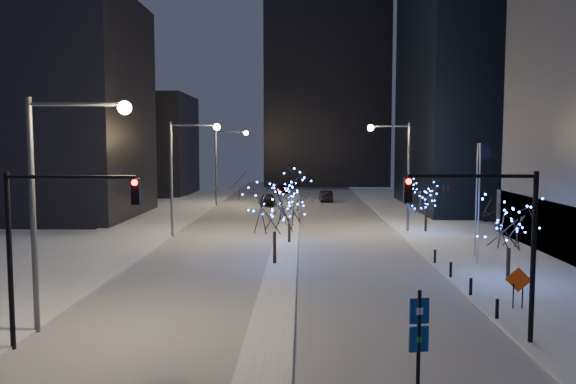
{
  "coord_description": "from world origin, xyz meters",
  "views": [
    {
      "loc": [
        1.35,
        -21.14,
        8.03
      ],
      "look_at": [
        0.42,
        14.7,
        5.0
      ],
      "focal_mm": 35.0,
      "sensor_mm": 36.0,
      "label": 1
    }
  ],
  "objects_px": {
    "holiday_tree_median_far": "(289,205)",
    "wayfinding_sign": "(419,333)",
    "car_far": "(282,189)",
    "street_lamp_east": "(399,162)",
    "traffic_signal_west": "(48,230)",
    "car_mid": "(326,196)",
    "street_lamp_w_mid": "(183,162)",
    "car_near": "(267,200)",
    "holiday_tree_plaza_near": "(510,225)",
    "street_lamp_w_near": "(57,181)",
    "holiday_tree_plaza_far": "(426,199)",
    "traffic_signal_east": "(495,228)",
    "holiday_tree_median_near": "(275,204)",
    "construction_sign": "(518,284)",
    "street_lamp_w_far": "(224,156)"
  },
  "relations": [
    {
      "from": "street_lamp_w_mid",
      "to": "wayfinding_sign",
      "type": "xyz_separation_m",
      "value": [
        13.94,
        -30.95,
        -4.34
      ]
    },
    {
      "from": "wayfinding_sign",
      "to": "car_far",
      "type": "bearing_deg",
      "value": 84.45
    },
    {
      "from": "wayfinding_sign",
      "to": "holiday_tree_median_far",
      "type": "bearing_deg",
      "value": 88.78
    },
    {
      "from": "street_lamp_w_mid",
      "to": "holiday_tree_median_near",
      "type": "relative_size",
      "value": 1.6
    },
    {
      "from": "street_lamp_w_near",
      "to": "street_lamp_w_far",
      "type": "height_order",
      "value": "same"
    },
    {
      "from": "street_lamp_w_mid",
      "to": "car_near",
      "type": "bearing_deg",
      "value": 77.47
    },
    {
      "from": "wayfinding_sign",
      "to": "car_near",
      "type": "bearing_deg",
      "value": 87.52
    },
    {
      "from": "street_lamp_east",
      "to": "street_lamp_w_mid",
      "type": "bearing_deg",
      "value": -171.04
    },
    {
      "from": "street_lamp_w_far",
      "to": "traffic_signal_west",
      "type": "distance_m",
      "value": 52.04
    },
    {
      "from": "holiday_tree_plaza_near",
      "to": "traffic_signal_east",
      "type": "bearing_deg",
      "value": -113.08
    },
    {
      "from": "street_lamp_w_near",
      "to": "car_mid",
      "type": "distance_m",
      "value": 57.95
    },
    {
      "from": "wayfinding_sign",
      "to": "construction_sign",
      "type": "height_order",
      "value": "wayfinding_sign"
    },
    {
      "from": "traffic_signal_west",
      "to": "traffic_signal_east",
      "type": "bearing_deg",
      "value": 3.29
    },
    {
      "from": "holiday_tree_median_far",
      "to": "construction_sign",
      "type": "height_order",
      "value": "holiday_tree_median_far"
    },
    {
      "from": "car_far",
      "to": "traffic_signal_west",
      "type": "bearing_deg",
      "value": -101.21
    },
    {
      "from": "traffic_signal_east",
      "to": "wayfinding_sign",
      "type": "distance_m",
      "value": 6.84
    },
    {
      "from": "street_lamp_w_near",
      "to": "holiday_tree_median_far",
      "type": "bearing_deg",
      "value": 67.12
    },
    {
      "from": "wayfinding_sign",
      "to": "traffic_signal_west",
      "type": "bearing_deg",
      "value": 152.79
    },
    {
      "from": "street_lamp_w_far",
      "to": "street_lamp_east",
      "type": "bearing_deg",
      "value": -49.15
    },
    {
      "from": "traffic_signal_west",
      "to": "holiday_tree_median_near",
      "type": "distance_m",
      "value": 17.58
    },
    {
      "from": "traffic_signal_west",
      "to": "traffic_signal_east",
      "type": "height_order",
      "value": "same"
    },
    {
      "from": "traffic_signal_west",
      "to": "car_near",
      "type": "distance_m",
      "value": 52.84
    },
    {
      "from": "holiday_tree_median_near",
      "to": "construction_sign",
      "type": "distance_m",
      "value": 16.08
    },
    {
      "from": "holiday_tree_plaza_near",
      "to": "construction_sign",
      "type": "distance_m",
      "value": 6.18
    },
    {
      "from": "street_lamp_w_mid",
      "to": "car_mid",
      "type": "height_order",
      "value": "street_lamp_w_mid"
    },
    {
      "from": "street_lamp_w_far",
      "to": "traffic_signal_west",
      "type": "relative_size",
      "value": 1.43
    },
    {
      "from": "traffic_signal_east",
      "to": "holiday_tree_median_near",
      "type": "distance_m",
      "value": 17.46
    },
    {
      "from": "traffic_signal_west",
      "to": "car_far",
      "type": "height_order",
      "value": "traffic_signal_west"
    },
    {
      "from": "traffic_signal_west",
      "to": "construction_sign",
      "type": "xyz_separation_m",
      "value": [
        20.18,
        5.62,
        -3.39
      ]
    },
    {
      "from": "street_lamp_w_near",
      "to": "traffic_signal_west",
      "type": "height_order",
      "value": "street_lamp_w_near"
    },
    {
      "from": "street_lamp_w_near",
      "to": "holiday_tree_plaza_far",
      "type": "relative_size",
      "value": 2.11
    },
    {
      "from": "holiday_tree_plaza_near",
      "to": "wayfinding_sign",
      "type": "relative_size",
      "value": 1.38
    },
    {
      "from": "traffic_signal_east",
      "to": "construction_sign",
      "type": "bearing_deg",
      "value": 58.81
    },
    {
      "from": "holiday_tree_plaza_far",
      "to": "construction_sign",
      "type": "height_order",
      "value": "holiday_tree_plaza_far"
    },
    {
      "from": "traffic_signal_east",
      "to": "wayfinding_sign",
      "type": "xyz_separation_m",
      "value": [
        -3.94,
        -4.95,
        -2.6
      ]
    },
    {
      "from": "street_lamp_w_near",
      "to": "holiday_tree_plaza_far",
      "type": "height_order",
      "value": "street_lamp_w_near"
    },
    {
      "from": "street_lamp_w_far",
      "to": "construction_sign",
      "type": "bearing_deg",
      "value": -65.97
    },
    {
      "from": "street_lamp_w_near",
      "to": "holiday_tree_plaza_near",
      "type": "bearing_deg",
      "value": 22.55
    },
    {
      "from": "holiday_tree_median_far",
      "to": "wayfinding_sign",
      "type": "relative_size",
      "value": 1.44
    },
    {
      "from": "wayfinding_sign",
      "to": "car_mid",
      "type": "bearing_deg",
      "value": 79.48
    },
    {
      "from": "car_mid",
      "to": "construction_sign",
      "type": "relative_size",
      "value": 2.36
    },
    {
      "from": "car_far",
      "to": "holiday_tree_plaza_far",
      "type": "distance_m",
      "value": 44.89
    },
    {
      "from": "street_lamp_east",
      "to": "holiday_tree_median_far",
      "type": "relative_size",
      "value": 1.97
    },
    {
      "from": "street_lamp_east",
      "to": "car_far",
      "type": "height_order",
      "value": "street_lamp_east"
    },
    {
      "from": "car_mid",
      "to": "construction_sign",
      "type": "distance_m",
      "value": 52.9
    },
    {
      "from": "holiday_tree_median_far",
      "to": "holiday_tree_plaza_near",
      "type": "bearing_deg",
      "value": -44.12
    },
    {
      "from": "holiday_tree_median_near",
      "to": "street_lamp_east",
      "type": "bearing_deg",
      "value": 53.55
    },
    {
      "from": "car_far",
      "to": "wayfinding_sign",
      "type": "bearing_deg",
      "value": -90.86
    },
    {
      "from": "car_far",
      "to": "street_lamp_w_mid",
      "type": "bearing_deg",
      "value": -104.82
    },
    {
      "from": "street_lamp_w_far",
      "to": "traffic_signal_east",
      "type": "height_order",
      "value": "street_lamp_w_far"
    }
  ]
}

